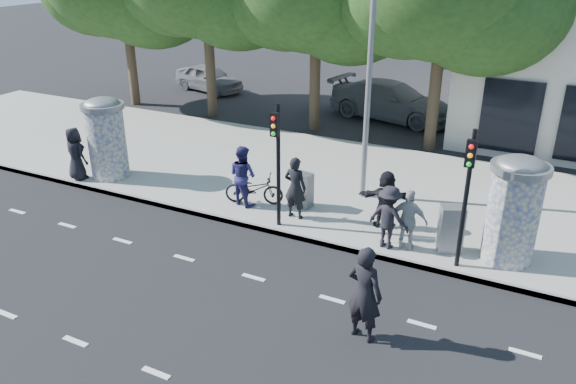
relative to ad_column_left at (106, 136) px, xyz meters
The scene contains 22 objects.
ground 8.63m from the ad_column_left, 32.01° to the right, with size 120.00×120.00×0.00m, color black.
sidewalk 7.94m from the ad_column_left, 22.62° to the left, with size 40.00×8.00×0.15m, color gray.
curb 7.41m from the ad_column_left, ahead, with size 40.00×0.10×0.16m, color slate.
lane_dash_near 9.95m from the ad_column_left, 42.94° to the right, with size 32.00×0.12×0.01m, color silver.
lane_dash_far 7.99m from the ad_column_left, 23.29° to the right, with size 32.00×0.12×0.01m, color silver.
ad_column_left is the anchor object (origin of this frame).
ad_column_right 12.40m from the ad_column_left, ahead, with size 1.36×1.36×2.65m.
traffic_pole_near 6.67m from the ad_column_left, ahead, with size 0.22×0.31×3.40m.
traffic_pole_far 11.44m from the ad_column_left, ahead, with size 0.22×0.31×3.40m.
street_lamp 8.90m from the ad_column_left, 14.94° to the left, with size 0.25×0.93×8.00m.
ped_a 1.14m from the ad_column_left, 140.81° to the right, with size 0.85×0.55×1.73m, color black.
ped_b 6.81m from the ad_column_left, ahead, with size 0.65×0.43×1.79m, color black.
ped_c 5.06m from the ad_column_left, ahead, with size 0.87×0.68×1.79m, color navy.
ped_d 9.65m from the ad_column_left, ahead, with size 1.07×0.61×1.66m, color black.
ped_e 10.12m from the ad_column_left, ahead, with size 0.94×0.54×1.61m, color #A7A7AA.
ped_f 9.25m from the ad_column_left, ahead, with size 1.48×0.53×1.60m, color black.
man_road 10.99m from the ad_column_left, 21.44° to the right, with size 0.74×0.49×2.04m, color black.
bicycle 5.40m from the ad_column_left, ahead, with size 1.73×0.60×0.91m, color black.
cabinet_left 6.80m from the ad_column_left, ahead, with size 0.50×0.36×1.04m, color slate.
cabinet_right 11.10m from the ad_column_left, ahead, with size 0.58×0.42×1.21m, color gray.
car_left 12.65m from the ad_column_left, 109.04° to the left, with size 4.05×1.63×1.38m, color slate.
car_right 12.78m from the ad_column_left, 61.27° to the left, with size 5.68×2.31×1.65m, color #5C5F63.
Camera 1 is at (5.76, -8.33, 7.19)m, focal length 35.00 mm.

